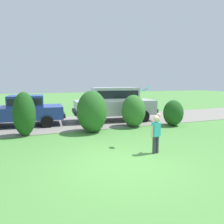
# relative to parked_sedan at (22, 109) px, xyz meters

# --- Properties ---
(ground_plane) EXTENTS (80.00, 80.00, 0.00)m
(ground_plane) POSITION_rel_parked_sedan_xyz_m (2.54, -6.80, -0.85)
(ground_plane) COLOR #518E42
(driveway_strip) EXTENTS (28.00, 4.40, 0.02)m
(driveway_strip) POSITION_rel_parked_sedan_xyz_m (2.54, -0.24, -0.84)
(driveway_strip) COLOR gray
(driveway_strip) RESTS_ON ground
(shrub_centre_left) EXTENTS (0.91, 0.89, 1.84)m
(shrub_centre_left) POSITION_rel_parked_sedan_xyz_m (0.10, -2.34, 0.07)
(shrub_centre_left) COLOR #1E511C
(shrub_centre_left) RESTS_ON ground
(shrub_centre) EXTENTS (1.32, 1.43, 1.86)m
(shrub_centre) POSITION_rel_parked_sedan_xyz_m (2.93, -2.69, 0.04)
(shrub_centre) COLOR #286023
(shrub_centre) RESTS_ON ground
(shrub_centre_right) EXTENTS (1.17, 1.27, 1.60)m
(shrub_centre_right) POSITION_rel_parked_sedan_xyz_m (5.20, -2.31, -0.13)
(shrub_centre_right) COLOR #33702B
(shrub_centre_right) RESTS_ON ground
(shrub_far_end) EXTENTS (1.02, 1.04, 1.31)m
(shrub_far_end) POSITION_rel_parked_sedan_xyz_m (7.22, -2.81, -0.19)
(shrub_far_end) COLOR #1E511C
(shrub_far_end) RESTS_ON ground
(parked_sedan) EXTENTS (4.54, 2.37, 1.56)m
(parked_sedan) POSITION_rel_parked_sedan_xyz_m (0.00, 0.00, 0.00)
(parked_sedan) COLOR #28429E
(parked_sedan) RESTS_ON ground
(parked_suv) EXTENTS (4.87, 2.49, 1.92)m
(parked_suv) POSITION_rel_parked_sedan_xyz_m (4.94, -0.40, 0.23)
(parked_suv) COLOR silver
(parked_suv) RESTS_ON ground
(child_thrower) EXTENTS (0.42, 0.32, 1.29)m
(child_thrower) POSITION_rel_parked_sedan_xyz_m (3.93, -6.31, -0.13)
(child_thrower) COLOR #383842
(child_thrower) RESTS_ON ground
(frisbee) EXTENTS (0.27, 0.28, 0.15)m
(frisbee) POSITION_rel_parked_sedan_xyz_m (4.10, -5.35, 1.16)
(frisbee) COLOR #1EB7B2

